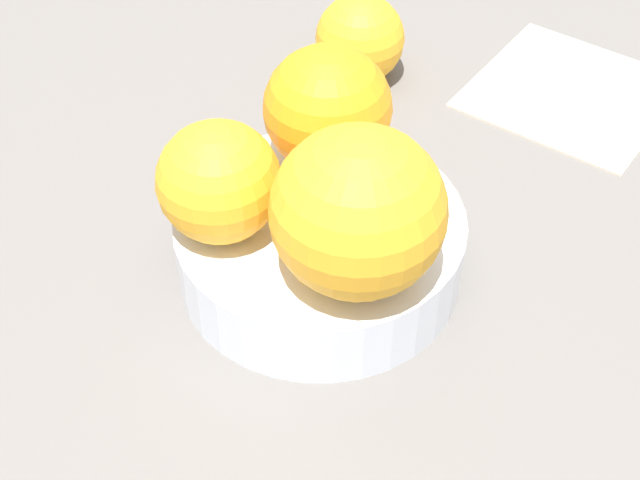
{
  "coord_description": "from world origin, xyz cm",
  "views": [
    {
      "loc": [
        -34.62,
        -11.33,
        38.71
      ],
      "look_at": [
        0.0,
        0.0,
        2.46
      ],
      "focal_mm": 52.17,
      "sensor_mm": 36.0,
      "label": 1
    }
  ],
  "objects": [
    {
      "name": "ground_plane",
      "position": [
        0.0,
        0.0,
        -1.0
      ],
      "size": [
        110.0,
        110.0,
        2.0
      ],
      "primitive_type": "cube",
      "color": "#66605B"
    },
    {
      "name": "folded_napkin",
      "position": [
        21.71,
        -11.45,
        0.15
      ],
      "size": [
        16.07,
        16.07,
        0.3
      ],
      "primitive_type": "cube",
      "rotation": [
        0.0,
        0.0,
        -0.31
      ],
      "color": "beige",
      "rests_on": "ground_plane"
    },
    {
      "name": "orange_in_bowl_2",
      "position": [
        -2.27,
        4.71,
        7.35
      ],
      "size": [
        6.5,
        6.5,
        6.5
      ],
      "primitive_type": "sphere",
      "color": "#F9A823",
      "rests_on": "fruit_bowl"
    },
    {
      "name": "orange_in_bowl_1",
      "position": [
        -3.33,
        -3.01,
        8.43
      ],
      "size": [
        8.65,
        8.65,
        8.65
      ],
      "primitive_type": "sphere",
      "color": "#F9A823",
      "rests_on": "fruit_bowl"
    },
    {
      "name": "fruit_bowl",
      "position": [
        0.0,
        0.0,
        1.94
      ],
      "size": [
        15.96,
        15.96,
        4.1
      ],
      "color": "silver",
      "rests_on": "ground_plane"
    },
    {
      "name": "orange_loose_0",
      "position": [
        19.11,
        3.32,
        3.12
      ],
      "size": [
        6.23,
        6.23,
        6.23
      ],
      "primitive_type": "sphere",
      "color": "#F9A823",
      "rests_on": "ground_plane"
    },
    {
      "name": "orange_in_bowl_0",
      "position": [
        4.89,
        1.16,
        7.71
      ],
      "size": [
        7.22,
        7.22,
        7.22
      ],
      "primitive_type": "sphere",
      "color": "orange",
      "rests_on": "fruit_bowl"
    }
  ]
}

